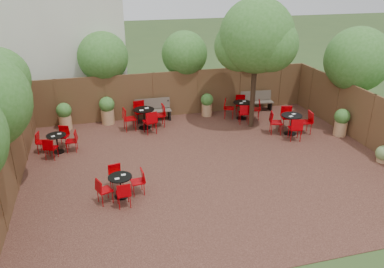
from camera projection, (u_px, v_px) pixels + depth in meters
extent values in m
plane|color=#354F23|center=(211.00, 166.00, 12.77)|extent=(80.00, 80.00, 0.00)
cube|color=#371C16|center=(211.00, 165.00, 12.77)|extent=(12.00, 10.00, 0.02)
cube|color=#4E341D|center=(177.00, 94.00, 16.81)|extent=(12.00, 0.08, 2.00)
cube|color=#4E341D|center=(11.00, 160.00, 10.96)|extent=(0.08, 10.00, 2.00)
cube|color=#4E341D|center=(370.00, 121.00, 13.80)|extent=(0.08, 10.00, 2.00)
cube|color=beige|center=(64.00, 18.00, 17.22)|extent=(5.00, 4.00, 8.00)
sphere|color=#346C23|center=(103.00, 57.00, 16.08)|extent=(2.12, 2.12, 2.12)
sphere|color=#346C23|center=(184.00, 54.00, 16.83)|extent=(2.01, 2.01, 2.01)
sphere|color=#346C23|center=(246.00, 47.00, 17.67)|extent=(2.37, 2.37, 2.37)
sphere|color=#346C23|center=(357.00, 60.00, 15.01)|extent=(2.55, 2.55, 2.55)
cylinder|color=black|center=(254.00, 81.00, 15.15)|extent=(0.22, 0.22, 3.89)
sphere|color=#346C23|center=(257.00, 36.00, 14.46)|extent=(2.85, 2.85, 2.85)
sphere|color=#346C23|center=(240.00, 46.00, 14.87)|extent=(1.99, 1.99, 1.99)
sphere|color=#346C23|center=(270.00, 44.00, 14.31)|extent=(2.08, 2.08, 2.08)
cube|color=brown|center=(153.00, 111.00, 16.36)|extent=(1.51, 0.47, 0.05)
cube|color=brown|center=(152.00, 104.00, 16.43)|extent=(1.51, 0.13, 0.46)
cube|color=black|center=(138.00, 118.00, 16.29)|extent=(0.06, 0.45, 0.40)
cube|color=black|center=(169.00, 115.00, 16.61)|extent=(0.06, 0.45, 0.40)
cube|color=brown|center=(257.00, 102.00, 17.50)|extent=(1.48, 0.55, 0.05)
cube|color=brown|center=(256.00, 96.00, 17.57)|extent=(1.45, 0.23, 0.44)
cube|color=black|center=(244.00, 108.00, 17.43)|extent=(0.09, 0.44, 0.39)
cube|color=black|center=(270.00, 106.00, 17.74)|extent=(0.09, 0.44, 0.39)
cylinder|color=black|center=(241.00, 118.00, 16.75)|extent=(0.44, 0.44, 0.03)
cylinder|color=black|center=(242.00, 110.00, 16.60)|extent=(0.05, 0.05, 0.70)
cylinder|color=black|center=(242.00, 102.00, 16.46)|extent=(0.76, 0.76, 0.03)
cube|color=white|center=(244.00, 101.00, 16.55)|extent=(0.16, 0.14, 0.02)
cube|color=white|center=(241.00, 103.00, 16.32)|extent=(0.16, 0.14, 0.02)
cylinder|color=black|center=(59.00, 152.00, 13.66)|extent=(0.40, 0.40, 0.03)
cylinder|color=black|center=(57.00, 144.00, 13.53)|extent=(0.04, 0.04, 0.63)
cylinder|color=black|center=(56.00, 135.00, 13.41)|extent=(0.68, 0.68, 0.03)
cube|color=white|center=(59.00, 134.00, 13.49)|extent=(0.14, 0.12, 0.01)
cube|color=white|center=(53.00, 136.00, 13.28)|extent=(0.14, 0.12, 0.01)
cylinder|color=black|center=(290.00, 133.00, 15.18)|extent=(0.47, 0.47, 0.03)
cylinder|color=black|center=(291.00, 125.00, 15.03)|extent=(0.05, 0.05, 0.74)
cylinder|color=black|center=(292.00, 115.00, 14.88)|extent=(0.81, 0.81, 0.03)
cube|color=white|center=(294.00, 114.00, 14.98)|extent=(0.17, 0.13, 0.02)
cube|color=white|center=(291.00, 116.00, 14.73)|extent=(0.17, 0.13, 0.02)
cylinder|color=black|center=(145.00, 128.00, 15.74)|extent=(0.48, 0.48, 0.03)
cylinder|color=black|center=(144.00, 119.00, 15.58)|extent=(0.05, 0.05, 0.77)
cylinder|color=black|center=(144.00, 110.00, 15.43)|extent=(0.84, 0.84, 0.03)
cube|color=white|center=(147.00, 108.00, 15.53)|extent=(0.17, 0.13, 0.02)
cube|color=white|center=(141.00, 110.00, 15.28)|extent=(0.17, 0.13, 0.02)
cylinder|color=black|center=(122.00, 196.00, 10.99)|extent=(0.39, 0.39, 0.03)
cylinder|color=black|center=(121.00, 187.00, 10.86)|extent=(0.04, 0.04, 0.62)
cylinder|color=black|center=(120.00, 177.00, 10.74)|extent=(0.67, 0.67, 0.03)
cube|color=white|center=(123.00, 175.00, 10.82)|extent=(0.14, 0.11, 0.01)
cube|color=white|center=(117.00, 179.00, 10.61)|extent=(0.14, 0.11, 0.01)
cylinder|color=tan|center=(108.00, 117.00, 16.09)|extent=(0.53, 0.53, 0.61)
sphere|color=#346C23|center=(107.00, 104.00, 15.87)|extent=(0.64, 0.64, 0.64)
cylinder|color=tan|center=(207.00, 110.00, 17.00)|extent=(0.46, 0.46, 0.53)
sphere|color=#346C23|center=(207.00, 100.00, 16.82)|extent=(0.55, 0.55, 0.55)
cylinder|color=tan|center=(66.00, 122.00, 15.56)|extent=(0.50, 0.50, 0.58)
sphere|color=#346C23|center=(64.00, 110.00, 15.35)|extent=(0.60, 0.60, 0.60)
cylinder|color=tan|center=(340.00, 128.00, 14.97)|extent=(0.49, 0.49, 0.56)
sphere|color=#346C23|center=(342.00, 116.00, 14.77)|extent=(0.59, 0.59, 0.59)
cylinder|color=tan|center=(382.00, 159.00, 12.97)|extent=(0.39, 0.39, 0.18)
sphere|color=olive|center=(384.00, 153.00, 12.88)|extent=(0.53, 0.53, 0.53)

